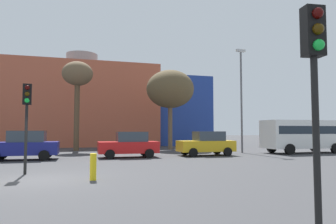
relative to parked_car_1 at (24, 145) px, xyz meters
The scene contains 12 objects.
ground_plane 8.96m from the parked_car_1, 77.54° to the right, with size 200.00×200.00×0.00m, color #38383A.
building_backdrop 20.38m from the parked_car_1, 80.31° to the left, with size 32.59×12.00×11.89m.
parked_car_1 is the anchor object (origin of this frame).
parked_car_2 6.73m from the parked_car_1, ahead, with size 4.11×2.02×1.78m.
parked_car_3 12.56m from the parked_car_1, ahead, with size 4.17×2.05×1.81m.
white_bus 21.33m from the parked_car_1, ahead, with size 6.80×2.62×2.72m.
traffic_light_near_right 18.50m from the parked_car_1, 65.98° to the right, with size 0.38×0.38×4.07m.
traffic_light_island 7.36m from the parked_car_1, 79.91° to the right, with size 0.39×0.38×3.88m.
bare_tree_1 10.62m from the parked_car_1, 69.67° to the left, with size 2.83×2.83×8.36m.
bare_tree_2 15.44m from the parked_car_1, 33.89° to the left, with size 4.82×4.82×8.01m.
bollard_yellow_0 10.15m from the parked_car_1, 66.88° to the right, with size 0.24×0.24×1.00m, color yellow.
street_lamp 17.10m from the parked_car_1, ahead, with size 0.80×0.24×8.82m.
Camera 1 is at (1.64, -12.45, 1.86)m, focal length 32.35 mm.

